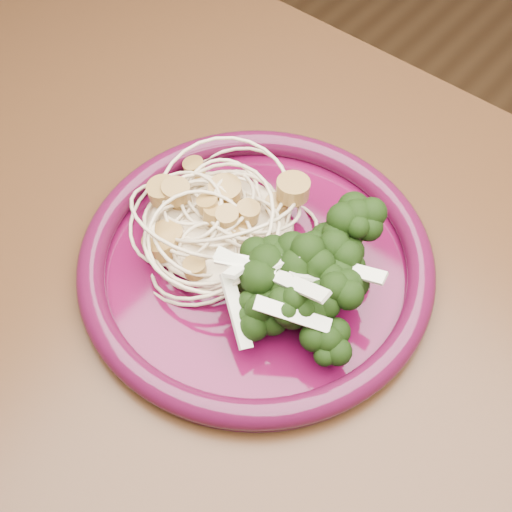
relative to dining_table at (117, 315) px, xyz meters
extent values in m
plane|color=brown|center=(0.00, 0.00, -0.65)|extent=(3.50, 3.50, 0.00)
cube|color=#472814|center=(0.00, 0.00, 0.08)|extent=(1.20, 0.80, 0.04)
cylinder|color=#472814|center=(-0.55, 0.35, -0.30)|extent=(0.06, 0.06, 0.71)
cylinder|color=#460623|center=(0.12, 0.08, 0.10)|extent=(0.34, 0.34, 0.01)
torus|color=#460A25|center=(0.12, 0.08, 0.11)|extent=(0.35, 0.35, 0.02)
ellipsoid|color=beige|center=(0.07, 0.09, 0.12)|extent=(0.16, 0.14, 0.03)
ellipsoid|color=black|center=(0.18, 0.07, 0.14)|extent=(0.13, 0.19, 0.06)
camera|label=1|loc=(0.34, -0.20, 0.61)|focal=50.00mm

